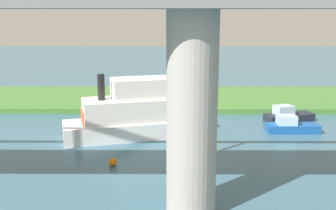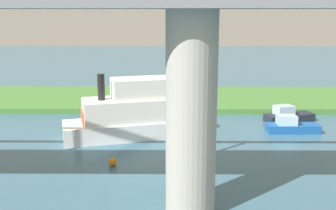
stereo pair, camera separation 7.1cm
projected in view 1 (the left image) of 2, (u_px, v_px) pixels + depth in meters
The scene contains 9 objects.
ground_plane at pixel (183, 114), 38.20m from camera, with size 160.00×160.00×0.00m, color #386075.
grassy_bank at pixel (182, 99), 44.00m from camera, with size 80.00×12.00×0.50m, color #427533.
bridge_pylon at pixel (192, 115), 18.59m from camera, with size 2.30×2.30×9.32m, color #9E998E.
person_on_bank at pixel (172, 98), 39.37m from camera, with size 0.42×0.42×1.39m.
mooring_post at pixel (102, 103), 38.90m from camera, with size 0.20×0.20×0.81m, color brown.
motorboat_red at pixel (132, 113), 30.99m from camera, with size 10.01×5.65×4.86m.
pontoon_yellow at pixel (291, 126), 32.47m from camera, with size 4.07×1.51×1.35m.
riverboat_paddlewheel at pixel (288, 116), 35.70m from camera, with size 4.49×2.71×1.41m.
marker_buoy at pixel (113, 162), 25.30m from camera, with size 0.50×0.50×0.50m, color orange.
Camera 1 is at (1.15, 37.11, 9.15)m, focal length 44.33 mm.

